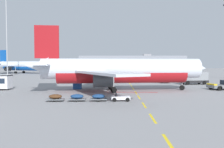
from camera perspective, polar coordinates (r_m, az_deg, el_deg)
name	(u,v)px	position (r m, az deg, el deg)	size (l,w,h in m)	color
ground	(215,84)	(65.44, 24.07, -2.23)	(400.00, 400.00, 0.00)	gray
apron_paint_markings	(131,85)	(57.54, 4.61, -2.64)	(8.00, 93.79, 0.01)	yellow
airliner_foreground	(119,70)	(44.14, 1.80, 0.91)	(34.81, 34.34, 12.20)	silver
airliner_mid_left	(22,66)	(132.48, -21.32, 1.93)	(35.08, 33.41, 12.76)	silver
catering_truck	(159,77)	(65.26, 11.47, -0.62)	(6.16, 7.02, 3.14)	black
fuel_service_truck	(194,78)	(61.97, 19.59, -0.89)	(7.34, 3.75, 3.14)	black
baggage_train	(88,97)	(32.68, -5.92, -5.71)	(11.65, 2.05, 1.14)	silver
uld_cargo_container	(77,85)	(48.33, -8.49, -2.71)	(1.62, 1.56, 1.60)	#194C9E
apron_light_mast_near	(7,29)	(97.82, -24.49, 10.04)	(1.80, 1.80, 30.14)	slate
terminal_satellite	(132,63)	(183.52, 4.86, 2.67)	(80.24, 21.96, 12.68)	gray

